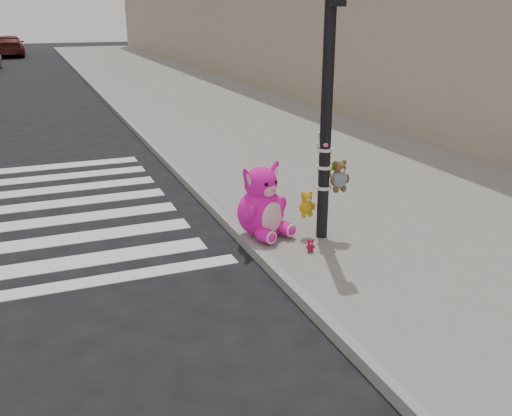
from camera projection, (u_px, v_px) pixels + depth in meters
name	position (u px, v px, depth m)	size (l,w,h in m)	color
ground	(180.00, 344.00, 5.91)	(120.00, 120.00, 0.00)	black
sidewalk_near	(261.00, 127.00, 16.40)	(7.00, 80.00, 0.14)	slate
curb_edge	(142.00, 137.00, 15.20)	(0.12, 80.00, 0.15)	gray
signal_pole	(327.00, 128.00, 7.84)	(0.71, 0.49, 4.00)	black
pink_bunny	(262.00, 206.00, 8.25)	(0.90, 0.97, 1.10)	#FF15B4
red_teddy	(310.00, 246.00, 7.78)	(0.13, 0.09, 0.18)	#AF1132
car_maroon_near	(9.00, 46.00, 41.83)	(2.08, 5.10, 1.48)	#541B18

